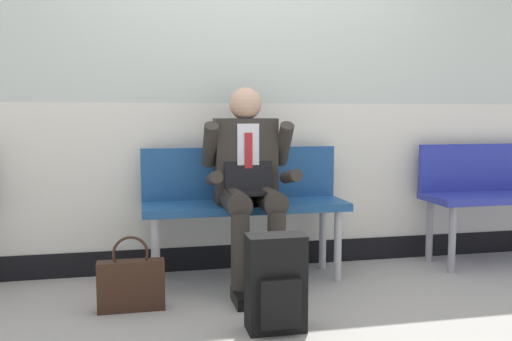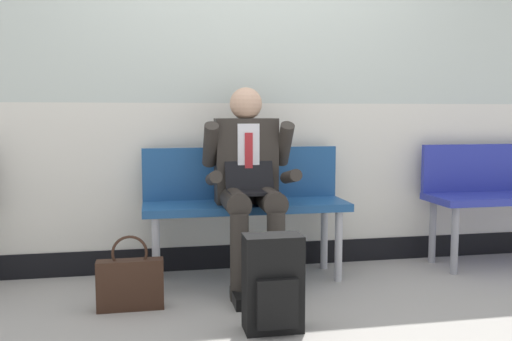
{
  "view_description": "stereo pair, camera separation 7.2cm",
  "coord_description": "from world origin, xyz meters",
  "px_view_note": "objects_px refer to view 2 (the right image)",
  "views": [
    {
      "loc": [
        -0.73,
        -3.1,
        1.1
      ],
      "look_at": [
        -0.03,
        0.17,
        0.75
      ],
      "focal_mm": 38.16,
      "sensor_mm": 36.0,
      "label": 1
    },
    {
      "loc": [
        -0.66,
        -3.11,
        1.1
      ],
      "look_at": [
        -0.03,
        0.17,
        0.75
      ],
      "focal_mm": 38.16,
      "sensor_mm": 36.0,
      "label": 2
    }
  ],
  "objects_px": {
    "bench_with_person": "(244,197)",
    "backpack": "(273,284)",
    "bench_empty": "(499,190)",
    "person_seated": "(250,179)",
    "handbag": "(130,283)"
  },
  "relations": [
    {
      "from": "bench_with_person",
      "to": "backpack",
      "type": "bearing_deg",
      "value": -90.91
    },
    {
      "from": "person_seated",
      "to": "handbag",
      "type": "bearing_deg",
      "value": -157.75
    },
    {
      "from": "person_seated",
      "to": "handbag",
      "type": "relative_size",
      "value": 2.99
    },
    {
      "from": "bench_with_person",
      "to": "backpack",
      "type": "relative_size",
      "value": 2.71
    },
    {
      "from": "backpack",
      "to": "bench_empty",
      "type": "bearing_deg",
      "value": 26.21
    },
    {
      "from": "backpack",
      "to": "handbag",
      "type": "relative_size",
      "value": 1.16
    },
    {
      "from": "bench_with_person",
      "to": "person_seated",
      "type": "distance_m",
      "value": 0.24
    },
    {
      "from": "bench_with_person",
      "to": "backpack",
      "type": "height_order",
      "value": "bench_with_person"
    },
    {
      "from": "bench_empty",
      "to": "bench_with_person",
      "type": "bearing_deg",
      "value": 179.97
    },
    {
      "from": "person_seated",
      "to": "backpack",
      "type": "xyz_separation_m",
      "value": [
        -0.01,
        -0.75,
        -0.44
      ]
    },
    {
      "from": "bench_empty",
      "to": "person_seated",
      "type": "xyz_separation_m",
      "value": [
        -1.9,
        -0.19,
        0.15
      ]
    },
    {
      "from": "person_seated",
      "to": "backpack",
      "type": "height_order",
      "value": "person_seated"
    },
    {
      "from": "bench_with_person",
      "to": "backpack",
      "type": "distance_m",
      "value": 0.99
    },
    {
      "from": "person_seated",
      "to": "bench_with_person",
      "type": "bearing_deg",
      "value": 90.0
    },
    {
      "from": "bench_empty",
      "to": "handbag",
      "type": "distance_m",
      "value": 2.71
    }
  ]
}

